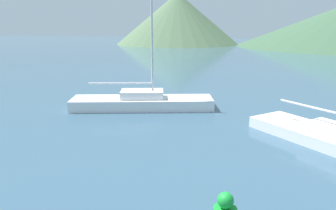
% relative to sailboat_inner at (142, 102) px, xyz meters
% --- Properties ---
extents(sailboat_inner, '(8.50, 4.96, 6.66)m').
position_rel_sailboat_inner_xyz_m(sailboat_inner, '(0.00, 0.00, 0.00)').
color(sailboat_inner, white).
rests_on(sailboat_inner, ground_plane).
extents(sailboat_middle, '(7.09, 6.34, 9.88)m').
position_rel_sailboat_inner_xyz_m(sailboat_middle, '(9.96, -3.00, -0.04)').
color(sailboat_middle, silver).
rests_on(sailboat_middle, ground_plane).
extents(buoy_marker, '(0.62, 0.62, 0.71)m').
position_rel_sailboat_inner_xyz_m(buoy_marker, '(6.70, -9.68, -0.13)').
color(buoy_marker, green).
rests_on(buoy_marker, ground_plane).
extents(hill_west, '(30.74, 30.74, 12.56)m').
position_rel_sailboat_inner_xyz_m(hill_west, '(-18.76, 63.55, 5.86)').
color(hill_west, '#4C6647').
rests_on(hill_west, ground_plane).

